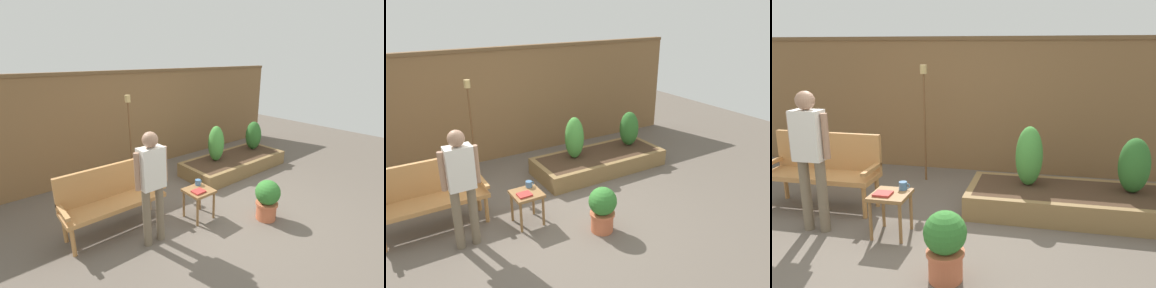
# 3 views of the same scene
# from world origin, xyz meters

# --- Properties ---
(ground_plane) EXTENTS (14.00, 14.00, 0.00)m
(ground_plane) POSITION_xyz_m (0.00, 0.00, 0.00)
(ground_plane) COLOR #60564C
(fence_back) EXTENTS (8.40, 0.14, 2.16)m
(fence_back) POSITION_xyz_m (0.00, 2.60, 1.09)
(fence_back) COLOR brown
(fence_back) RESTS_ON ground_plane
(garden_bench) EXTENTS (1.44, 0.48, 0.94)m
(garden_bench) POSITION_xyz_m (-1.51, 0.72, 0.54)
(garden_bench) COLOR #B77F47
(garden_bench) RESTS_ON ground_plane
(side_table) EXTENTS (0.40, 0.40, 0.48)m
(side_table) POSITION_xyz_m (-0.37, 0.11, 0.40)
(side_table) COLOR olive
(side_table) RESTS_ON ground_plane
(cup_on_table) EXTENTS (0.13, 0.09, 0.09)m
(cup_on_table) POSITION_xyz_m (-0.27, 0.25, 0.52)
(cup_on_table) COLOR teal
(cup_on_table) RESTS_ON side_table
(book_on_table) EXTENTS (0.18, 0.16, 0.02)m
(book_on_table) POSITION_xyz_m (-0.43, 0.05, 0.49)
(book_on_table) COLOR #B2332D
(book_on_table) RESTS_ON side_table
(potted_boxwood) EXTENTS (0.38, 0.38, 0.64)m
(potted_boxwood) POSITION_xyz_m (0.41, -0.58, 0.35)
(potted_boxwood) COLOR #C66642
(potted_boxwood) RESTS_ON ground_plane
(raised_planter_bed) EXTENTS (2.40, 1.00, 0.30)m
(raised_planter_bed) POSITION_xyz_m (1.50, 1.09, 0.15)
(raised_planter_bed) COLOR olive
(raised_planter_bed) RESTS_ON ground_plane
(shrub_near_bench) EXTENTS (0.34, 0.34, 0.75)m
(shrub_near_bench) POSITION_xyz_m (1.03, 1.19, 0.68)
(shrub_near_bench) COLOR brown
(shrub_near_bench) RESTS_ON raised_planter_bed
(shrub_far_corner) EXTENTS (0.36, 0.36, 0.67)m
(shrub_far_corner) POSITION_xyz_m (2.26, 1.19, 0.63)
(shrub_far_corner) COLOR brown
(shrub_far_corner) RESTS_ON raised_planter_bed
(tiki_torch) EXTENTS (0.10, 0.10, 1.75)m
(tiki_torch) POSITION_xyz_m (-0.56, 1.92, 1.19)
(tiki_torch) COLOR brown
(tiki_torch) RESTS_ON ground_plane
(person_by_bench) EXTENTS (0.47, 0.20, 1.56)m
(person_by_bench) POSITION_xyz_m (-1.23, 0.04, 0.93)
(person_by_bench) COLOR #70604C
(person_by_bench) RESTS_ON ground_plane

